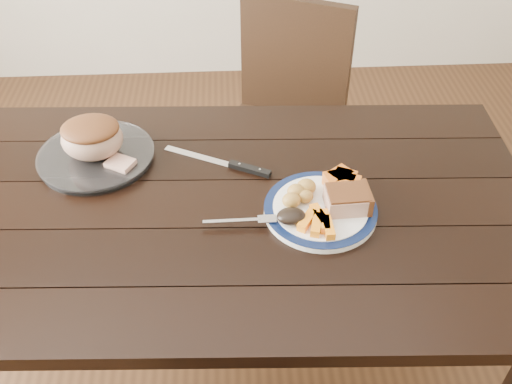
{
  "coord_description": "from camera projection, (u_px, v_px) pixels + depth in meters",
  "views": [
    {
      "loc": [
        0.02,
        -1.07,
        1.73
      ],
      "look_at": [
        0.08,
        -0.02,
        0.8
      ],
      "focal_mm": 40.0,
      "sensor_mm": 36.0,
      "label": 1
    }
  ],
  "objects": [
    {
      "name": "pumpkin_wedges",
      "position": [
        342.0,
        181.0,
        1.45
      ],
      "size": [
        0.1,
        0.09,
        0.04
      ],
      "color": "orange",
      "rests_on": "dinner_plate"
    },
    {
      "name": "roast_joint",
      "position": [
        92.0,
        139.0,
        1.53
      ],
      "size": [
        0.17,
        0.14,
        0.11
      ],
      "primitive_type": "ellipsoid",
      "color": "tan",
      "rests_on": "serving_platter"
    },
    {
      "name": "fork",
      "position": [
        245.0,
        221.0,
        1.37
      ],
      "size": [
        0.18,
        0.03,
        0.0
      ],
      "rotation": [
        0.0,
        0.0,
        0.01
      ],
      "color": "silver",
      "rests_on": "dinner_plate"
    },
    {
      "name": "pork_slice",
      "position": [
        347.0,
        200.0,
        1.39
      ],
      "size": [
        0.11,
        0.09,
        0.05
      ],
      "primitive_type": "cube",
      "rotation": [
        0.0,
        0.0,
        0.05
      ],
      "color": "tan",
      "rests_on": "dinner_plate"
    },
    {
      "name": "dining_table",
      "position": [
        225.0,
        229.0,
        1.51
      ],
      "size": [
        1.64,
        0.97,
        0.75
      ],
      "rotation": [
        0.0,
        0.0,
        -0.04
      ],
      "color": "black",
      "rests_on": "ground"
    },
    {
      "name": "serving_platter",
      "position": [
        97.0,
        157.0,
        1.58
      ],
      "size": [
        0.31,
        0.31,
        0.02
      ],
      "primitive_type": "cylinder",
      "color": "white",
      "rests_on": "dining_table"
    },
    {
      "name": "roasted_potatoes",
      "position": [
        301.0,
        192.0,
        1.42
      ],
      "size": [
        0.09,
        0.09,
        0.04
      ],
      "color": "gold",
      "rests_on": "dinner_plate"
    },
    {
      "name": "dark_mushroom",
      "position": [
        291.0,
        216.0,
        1.36
      ],
      "size": [
        0.07,
        0.05,
        0.03
      ],
      "primitive_type": "ellipsoid",
      "color": "black",
      "rests_on": "dinner_plate"
    },
    {
      "name": "chair_far",
      "position": [
        283.0,
        114.0,
        2.15
      ],
      "size": [
        0.56,
        0.57,
        0.93
      ],
      "rotation": [
        0.0,
        0.0,
        2.71
      ],
      "color": "black",
      "rests_on": "ground"
    },
    {
      "name": "cut_slice",
      "position": [
        120.0,
        164.0,
        1.53
      ],
      "size": [
        0.09,
        0.08,
        0.02
      ],
      "primitive_type": "cube",
      "rotation": [
        0.0,
        0.0,
        -0.5
      ],
      "color": "tan",
      "rests_on": "serving_platter"
    },
    {
      "name": "plate_rim",
      "position": [
        320.0,
        208.0,
        1.41
      ],
      "size": [
        0.28,
        0.28,
        0.02
      ],
      "primitive_type": "torus",
      "color": "#0B1637",
      "rests_on": "dinner_plate"
    },
    {
      "name": "carving_knife",
      "position": [
        236.0,
        166.0,
        1.55
      ],
      "size": [
        0.3,
        0.16,
        0.01
      ],
      "rotation": [
        0.0,
        0.0,
        -0.46
      ],
      "color": "silver",
      "rests_on": "dining_table"
    },
    {
      "name": "carrot_batons",
      "position": [
        319.0,
        222.0,
        1.35
      ],
      "size": [
        0.09,
        0.11,
        0.02
      ],
      "color": "orange",
      "rests_on": "dinner_plate"
    },
    {
      "name": "dinner_plate",
      "position": [
        320.0,
        210.0,
        1.42
      ],
      "size": [
        0.28,
        0.28,
        0.02
      ],
      "primitive_type": "cylinder",
      "color": "white",
      "rests_on": "dining_table"
    },
    {
      "name": "ground",
      "position": [
        232.0,
        364.0,
        1.94
      ],
      "size": [
        4.0,
        4.0,
        0.0
      ],
      "primitive_type": "plane",
      "color": "#472B16",
      "rests_on": "ground"
    }
  ]
}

